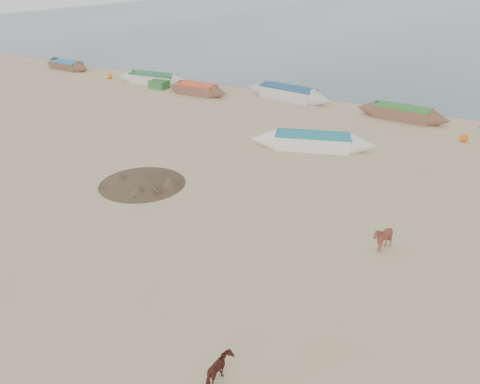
{
  "coord_description": "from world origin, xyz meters",
  "views": [
    {
      "loc": [
        8.16,
        -9.85,
        8.92
      ],
      "look_at": [
        0.0,
        4.0,
        1.0
      ],
      "focal_mm": 35.0,
      "sensor_mm": 36.0,
      "label": 1
    }
  ],
  "objects": [
    {
      "name": "ground",
      "position": [
        0.0,
        0.0,
        0.0
      ],
      "size": [
        140.0,
        140.0,
        0.0
      ],
      "primitive_type": "plane",
      "color": "tan",
      "rests_on": "ground"
    },
    {
      "name": "sea",
      "position": [
        0.0,
        82.0,
        0.01
      ],
      "size": [
        160.0,
        160.0,
        0.0
      ],
      "primitive_type": "plane",
      "color": "slate",
      "rests_on": "ground"
    },
    {
      "name": "calf_front",
      "position": [
        5.46,
        4.32,
        0.48
      ],
      "size": [
        1.14,
        1.11,
        0.96
      ],
      "primitive_type": "imported",
      "rotation": [
        0.0,
        0.0,
        -1.05
      ],
      "color": "brown",
      "rests_on": "ground"
    },
    {
      "name": "calf_right",
      "position": [
        3.74,
        -3.25,
        0.36
      ],
      "size": [
        0.88,
        0.93,
        0.73
      ],
      "primitive_type": "imported",
      "rotation": [
        0.0,
        0.0,
        2.04
      ],
      "color": "#4E2319",
      "rests_on": "ground"
    },
    {
      "name": "near_canoe",
      "position": [
        -0.36,
        12.15,
        0.43
      ],
      "size": [
        6.65,
        3.41,
        0.86
      ],
      "primitive_type": null,
      "rotation": [
        0.0,
        0.0,
        0.35
      ],
      "color": "white",
      "rests_on": "ground"
    },
    {
      "name": "debris_pile",
      "position": [
        -5.21,
        4.24,
        0.22
      ],
      "size": [
        4.57,
        4.57,
        0.45
      ],
      "primitive_type": "cone",
      "rotation": [
        0.0,
        0.0,
        0.2
      ],
      "color": "brown",
      "rests_on": "ground"
    },
    {
      "name": "waterline_canoes",
      "position": [
        -0.65,
        19.9,
        0.43
      ],
      "size": [
        60.74,
        4.89,
        0.92
      ],
      "color": "brown",
      "rests_on": "ground"
    },
    {
      "name": "beach_clutter",
      "position": [
        3.58,
        19.9,
        0.3
      ],
      "size": [
        45.99,
        4.73,
        0.64
      ],
      "color": "#2F6A33",
      "rests_on": "ground"
    }
  ]
}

